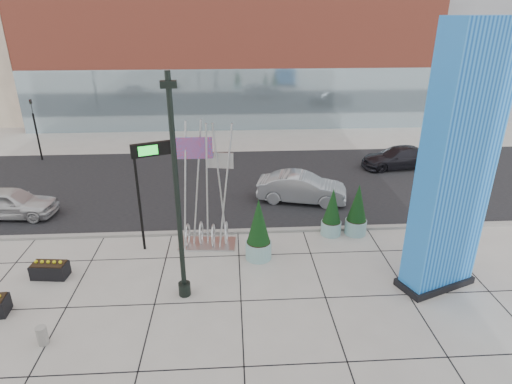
{
  "coord_description": "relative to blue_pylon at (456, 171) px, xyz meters",
  "views": [
    {
      "loc": [
        0.78,
        -13.26,
        9.42
      ],
      "look_at": [
        1.71,
        2.0,
        2.86
      ],
      "focal_mm": 30.0,
      "sensor_mm": 36.0,
      "label": 1
    }
  ],
  "objects": [
    {
      "name": "lamp_post",
      "position": [
        -9.19,
        -0.08,
        -1.28
      ],
      "size": [
        0.5,
        0.43,
        7.79
      ],
      "rotation": [
        0.0,
        0.0,
        0.09
      ],
      "color": "black",
      "rests_on": "ground"
    },
    {
      "name": "building_grey_parking",
      "position": [
        17.81,
        32.42,
        4.53
      ],
      "size": [
        20.0,
        18.0,
        18.0
      ],
      "primitive_type": "cube",
      "color": "slate",
      "rests_on": "ground"
    },
    {
      "name": "car_silver_mid",
      "position": [
        -3.76,
        7.68,
        -3.71
      ],
      "size": [
        4.87,
        2.65,
        1.52
      ],
      "primitive_type": "imported",
      "rotation": [
        0.0,
        0.0,
        1.33
      ],
      "color": "#9DA0A5",
      "rests_on": "ground"
    },
    {
      "name": "overhead_street_sign",
      "position": [
        -10.41,
        3.21,
        -0.51
      ],
      "size": [
        2.09,
        0.98,
        4.62
      ],
      "rotation": [
        0.0,
        0.0,
        0.37
      ],
      "color": "black",
      "rests_on": "ground"
    },
    {
      "name": "concrete_bollard",
      "position": [
        -13.27,
        -2.29,
        -4.16
      ],
      "size": [
        0.32,
        0.32,
        0.62
      ],
      "primitive_type": "cylinder",
      "color": "gray",
      "rests_on": "ground"
    },
    {
      "name": "round_planter_mid",
      "position": [
        -2.99,
        4.02,
        -3.41
      ],
      "size": [
        0.9,
        0.9,
        2.25
      ],
      "color": "#8ABAB9",
      "rests_on": "ground"
    },
    {
      "name": "tower_glass_front",
      "position": [
        -7.19,
        22.62,
        -1.97
      ],
      "size": [
        34.0,
        0.6,
        5.0
      ],
      "primitive_type": "cube",
      "color": "#8CA5B2",
      "rests_on": "ground"
    },
    {
      "name": "round_planter_west",
      "position": [
        -6.39,
        2.22,
        -3.23
      ],
      "size": [
        1.05,
        1.05,
        2.63
      ],
      "color": "#8ABAB9",
      "rests_on": "ground"
    },
    {
      "name": "traffic_signal",
      "position": [
        -20.19,
        15.42,
        -2.17
      ],
      "size": [
        0.15,
        0.18,
        4.1
      ],
      "color": "black",
      "rests_on": "ground"
    },
    {
      "name": "blue_pylon",
      "position": [
        0.0,
        0.0,
        0.0
      ],
      "size": [
        3.04,
        2.16,
        9.26
      ],
      "rotation": [
        0.0,
        0.0,
        0.37
      ],
      "color": "#0C4CBB",
      "rests_on": "ground"
    },
    {
      "name": "car_dark_east",
      "position": [
        3.23,
        12.49,
        -3.8
      ],
      "size": [
        4.81,
        2.39,
        1.34
      ],
      "primitive_type": "imported",
      "rotation": [
        0.0,
        0.0,
        -1.46
      ],
      "color": "black",
      "rests_on": "ground"
    },
    {
      "name": "box_planter_north",
      "position": [
        -14.4,
        1.35,
        -4.14
      ],
      "size": [
        1.37,
        0.79,
        0.72
      ],
      "rotation": [
        0.0,
        0.0,
        -0.1
      ],
      "color": "black",
      "rests_on": "ground"
    },
    {
      "name": "car_white_west",
      "position": [
        -18.19,
        6.74,
        -3.74
      ],
      "size": [
        4.4,
        2.04,
        1.46
      ],
      "primitive_type": "imported",
      "rotation": [
        0.0,
        0.0,
        1.5
      ],
      "color": "silver",
      "rests_on": "ground"
    },
    {
      "name": "tower_podium",
      "position": [
        -7.19,
        27.42,
        1.03
      ],
      "size": [
        34.0,
        10.0,
        11.0
      ],
      "primitive_type": "cube",
      "color": "#A94431",
      "rests_on": "ground"
    },
    {
      "name": "curb_edge",
      "position": [
        -8.19,
        4.42,
        -4.41
      ],
      "size": [
        80.0,
        0.3,
        0.12
      ],
      "primitive_type": "cube",
      "color": "gray",
      "rests_on": "ground"
    },
    {
      "name": "round_planter_east",
      "position": [
        -1.87,
        4.02,
        -3.33
      ],
      "size": [
        0.96,
        0.96,
        2.41
      ],
      "color": "#8ABAB9",
      "rests_on": "ground"
    },
    {
      "name": "street_asphalt",
      "position": [
        -8.19,
        10.42,
        -4.46
      ],
      "size": [
        80.0,
        12.0,
        0.02
      ],
      "primitive_type": "cube",
      "color": "black",
      "rests_on": "ground"
    },
    {
      "name": "ground",
      "position": [
        -8.19,
        0.42,
        -4.47
      ],
      "size": [
        160.0,
        160.0,
        0.0
      ],
      "primitive_type": "plane",
      "color": "#9E9991",
      "rests_on": "ground"
    },
    {
      "name": "public_art_sculpture",
      "position": [
        -8.51,
        3.41,
        -3.04
      ],
      "size": [
        2.48,
        1.37,
        5.46
      ],
      "rotation": [
        0.0,
        0.0,
        -0.07
      ],
      "color": "silver",
      "rests_on": "ground"
    }
  ]
}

